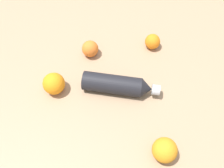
# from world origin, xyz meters

# --- Properties ---
(ground_plane) EXTENTS (2.40, 2.40, 0.00)m
(ground_plane) POSITION_xyz_m (0.00, 0.00, 0.00)
(ground_plane) COLOR #9E7F60
(water_bottle) EXTENTS (0.09, 0.27, 0.07)m
(water_bottle) POSITION_xyz_m (0.03, -0.05, 0.03)
(water_bottle) COLOR black
(water_bottle) RESTS_ON ground_plane
(orange_0) EXTENTS (0.08, 0.08, 0.08)m
(orange_0) POSITION_xyz_m (-0.20, -0.21, 0.04)
(orange_0) COLOR orange
(orange_0) RESTS_ON ground_plane
(orange_1) EXTENTS (0.08, 0.08, 0.08)m
(orange_1) POSITION_xyz_m (0.01, 0.17, 0.04)
(orange_1) COLOR orange
(orange_1) RESTS_ON ground_plane
(orange_2) EXTENTS (0.06, 0.06, 0.06)m
(orange_2) POSITION_xyz_m (0.19, 0.07, 0.03)
(orange_2) COLOR orange
(orange_2) RESTS_ON ground_plane
(orange_3) EXTENTS (0.06, 0.06, 0.06)m
(orange_3) POSITION_xyz_m (0.25, -0.18, 0.03)
(orange_3) COLOR orange
(orange_3) RESTS_ON ground_plane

